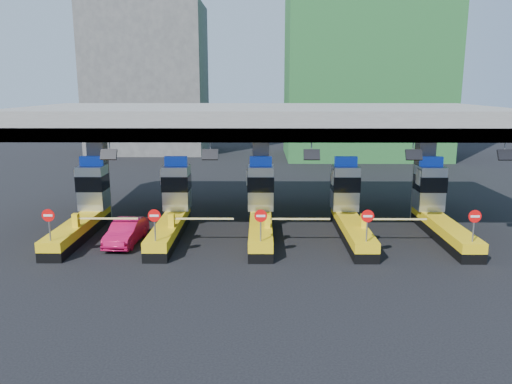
{
  "coord_description": "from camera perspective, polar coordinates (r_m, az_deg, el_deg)",
  "views": [
    {
      "loc": [
        -0.02,
        -27.22,
        8.19
      ],
      "look_at": [
        -0.26,
        0.0,
        2.41
      ],
      "focal_mm": 35.0,
      "sensor_mm": 36.0,
      "label": 1
    }
  ],
  "objects": [
    {
      "name": "toll_lane_right",
      "position": [
        28.77,
        10.56,
        -1.87
      ],
      "size": [
        4.43,
        8.0,
        4.16
      ],
      "color": "black",
      "rests_on": "ground"
    },
    {
      "name": "ground",
      "position": [
        28.42,
        0.53,
        -4.75
      ],
      "size": [
        120.0,
        120.0,
        0.0
      ],
      "primitive_type": "plane",
      "color": "black",
      "rests_on": "ground"
    },
    {
      "name": "toll_lane_far_left",
      "position": [
        30.03,
        -18.92,
        -1.74
      ],
      "size": [
        4.43,
        8.0,
        4.16
      ],
      "color": "black",
      "rests_on": "ground"
    },
    {
      "name": "bg_building_scaffold",
      "position": [
        60.7,
        12.5,
        17.22
      ],
      "size": [
        18.0,
        12.0,
        28.0
      ],
      "primitive_type": "cube",
      "color": "#1E5926",
      "rests_on": "ground"
    },
    {
      "name": "toll_lane_left",
      "position": [
        28.76,
        -9.47,
        -1.83
      ],
      "size": [
        4.43,
        8.0,
        4.16
      ],
      "color": "black",
      "rests_on": "ground"
    },
    {
      "name": "toll_canopy",
      "position": [
        30.16,
        0.56,
        8.08
      ],
      "size": [
        28.0,
        12.09,
        7.0
      ],
      "color": "slate",
      "rests_on": "ground"
    },
    {
      "name": "toll_lane_center",
      "position": [
        28.32,
        0.54,
        -1.88
      ],
      "size": [
        4.43,
        8.0,
        4.16
      ],
      "color": "black",
      "rests_on": "ground"
    },
    {
      "name": "toll_lane_far_right",
      "position": [
        30.04,
        19.99,
        -1.81
      ],
      "size": [
        4.43,
        8.0,
        4.16
      ],
      "color": "black",
      "rests_on": "ground"
    },
    {
      "name": "bg_building_concrete",
      "position": [
        64.75,
        -12.25,
        12.45
      ],
      "size": [
        14.0,
        10.0,
        18.0
      ],
      "primitive_type": "cube",
      "color": "#4C4C49",
      "rests_on": "ground"
    },
    {
      "name": "red_car",
      "position": [
        27.35,
        -14.61,
        -4.42
      ],
      "size": [
        1.61,
        3.99,
        1.29
      ],
      "primitive_type": "imported",
      "rotation": [
        0.0,
        0.0,
        -0.06
      ],
      "color": "#B60E40",
      "rests_on": "ground"
    }
  ]
}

